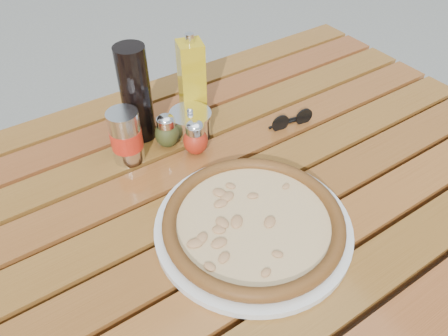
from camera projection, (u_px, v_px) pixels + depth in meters
table at (229, 209)px, 0.94m from camera, size 1.40×0.90×0.75m
plate at (253, 227)px, 0.80m from camera, size 0.47×0.47×0.01m
pizza at (253, 221)px, 0.79m from camera, size 0.45×0.45×0.03m
pepper_shaker at (195, 138)px, 0.94m from camera, size 0.07×0.07×0.08m
oregano_shaker at (167, 131)px, 0.96m from camera, size 0.06×0.06×0.08m
dark_bottle at (136, 94)px, 0.94m from camera, size 0.08×0.08×0.22m
soda_can at (126, 137)px, 0.91m from camera, size 0.09×0.09×0.12m
olive_oil_cruet at (192, 80)px, 1.01m from camera, size 0.07×0.07×0.21m
parmesan_tin at (191, 123)px, 0.99m from camera, size 0.10×0.10×0.07m
sunglasses at (292, 120)px, 1.03m from camera, size 0.11×0.04×0.04m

